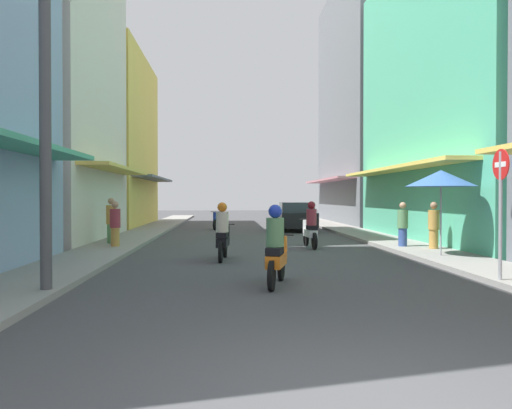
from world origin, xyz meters
name	(u,v)px	position (x,y,z in m)	size (l,w,h in m)	color
ground_plane	(254,239)	(0.00, 16.87, 0.00)	(91.83, 91.83, 0.00)	#424244
sidewalk_left	(132,238)	(-4.94, 16.87, 0.06)	(1.86, 49.74, 0.12)	gray
sidewalk_right	(374,237)	(4.94, 16.87, 0.06)	(1.86, 49.74, 0.12)	gray
building_left_mid	(25,25)	(-8.87, 16.31, 8.36)	(7.05, 8.78, 16.73)	silver
building_left_far	(94,142)	(-8.86, 26.58, 4.95)	(7.05, 10.64, 9.90)	#EFD159
building_right_mid	(484,92)	(8.86, 15.49, 5.79)	(7.05, 13.16, 11.59)	#4CB28C
building_right_far	(381,104)	(8.86, 28.92, 7.72)	(7.05, 12.40, 15.45)	slate
motorbike_blue	(218,220)	(-1.59, 23.38, 0.50)	(0.68, 1.77, 0.96)	black
motorbike_orange	(276,249)	(-0.16, 5.77, 0.70)	(0.66, 1.78, 1.58)	black
motorbike_white	(310,227)	(1.69, 13.15, 0.70)	(0.55, 1.81, 1.58)	black
motorbike_black	(223,234)	(-1.23, 9.92, 0.70)	(0.55, 1.81, 1.58)	black
parked_car	(296,216)	(2.42, 22.15, 0.74)	(1.89, 4.15, 1.45)	black
pedestrian_midway	(111,222)	(-5.13, 14.03, 0.85)	(0.34, 0.34, 1.69)	#598C59
pedestrian_far	(403,226)	(4.60, 12.35, 0.77)	(0.34, 0.34, 1.56)	#334C8C
pedestrian_crossing	(115,226)	(-4.75, 12.84, 0.79)	(0.34, 0.34, 1.59)	#BF8C3F
pedestrian_foreground	(434,227)	(5.29, 11.52, 0.78)	(0.34, 0.34, 1.57)	#BF8C3F
vendor_umbrella	(441,178)	(4.73, 9.67, 2.23)	(1.92, 1.92, 2.46)	#99999E
utility_pole	(45,83)	(-4.26, 4.94, 3.70)	(0.20, 1.20, 7.23)	#4C4C4F
street_sign_no_entry	(501,197)	(4.16, 5.49, 1.72)	(0.07, 0.60, 2.65)	gray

